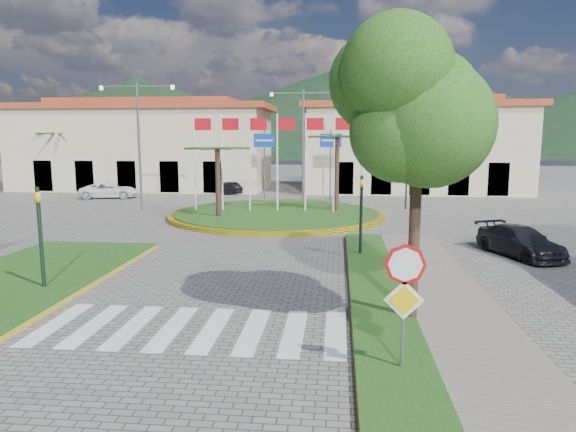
# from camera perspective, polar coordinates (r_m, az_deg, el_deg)

# --- Properties ---
(ground) EXTENTS (160.00, 160.00, 0.00)m
(ground) POSITION_cam_1_polar(r_m,az_deg,el_deg) (9.69, -18.22, -20.34)
(ground) COLOR #62605D
(ground) RESTS_ON ground
(sidewalk_right) EXTENTS (4.00, 28.00, 0.15)m
(sidewalk_right) POSITION_cam_1_polar(r_m,az_deg,el_deg) (10.98, 18.40, -16.29)
(sidewalk_right) COLOR gray
(sidewalk_right) RESTS_ON ground
(verge_right) EXTENTS (1.60, 28.00, 0.18)m
(verge_right) POSITION_cam_1_polar(r_m,az_deg,el_deg) (10.78, 11.91, -16.42)
(verge_right) COLOR #184213
(verge_right) RESTS_ON ground
(crosswalk) EXTENTS (8.00, 3.00, 0.01)m
(crosswalk) POSITION_cam_1_polar(r_m,az_deg,el_deg) (13.09, -11.02, -12.15)
(crosswalk) COLOR silver
(crosswalk) RESTS_ON ground
(roundabout_island) EXTENTS (12.70, 12.70, 6.00)m
(roundabout_island) POSITION_cam_1_polar(r_m,az_deg,el_deg) (30.25, -1.28, 0.26)
(roundabout_island) COLOR yellow
(roundabout_island) RESTS_ON ground
(stop_sign) EXTENTS (0.80, 0.11, 2.65)m
(stop_sign) POSITION_cam_1_polar(r_m,az_deg,el_deg) (10.15, 12.80, -7.77)
(stop_sign) COLOR slate
(stop_sign) RESTS_ON ground
(deciduous_tree) EXTENTS (3.60, 3.60, 6.80)m
(deciduous_tree) POSITION_cam_1_polar(r_m,az_deg,el_deg) (12.85, 14.33, 10.87)
(deciduous_tree) COLOR black
(deciduous_tree) RESTS_ON ground
(traffic_light_left) EXTENTS (0.15, 0.18, 3.20)m
(traffic_light_left) POSITION_cam_1_polar(r_m,az_deg,el_deg) (16.93, -25.84, -1.31)
(traffic_light_left) COLOR black
(traffic_light_left) RESTS_ON ground
(traffic_light_right) EXTENTS (0.15, 0.18, 3.20)m
(traffic_light_right) POSITION_cam_1_polar(r_m,az_deg,el_deg) (19.90, 8.13, 0.87)
(traffic_light_right) COLOR black
(traffic_light_right) RESTS_ON ground
(traffic_light_far) EXTENTS (0.18, 0.15, 3.20)m
(traffic_light_far) POSITION_cam_1_polar(r_m,az_deg,el_deg) (34.09, 13.04, 3.98)
(traffic_light_far) COLOR black
(traffic_light_far) RESTS_ON ground
(direction_sign_west) EXTENTS (1.60, 0.14, 5.20)m
(direction_sign_west) POSITION_cam_1_polar(r_m,az_deg,el_deg) (39.09, -2.65, 7.11)
(direction_sign_west) COLOR slate
(direction_sign_west) RESTS_ON ground
(direction_sign_east) EXTENTS (1.60, 0.14, 5.20)m
(direction_sign_east) POSITION_cam_1_polar(r_m,az_deg,el_deg) (38.69, 4.76, 7.07)
(direction_sign_east) COLOR slate
(direction_sign_east) RESTS_ON ground
(street_lamp_centre) EXTENTS (4.80, 0.16, 8.00)m
(street_lamp_centre) POSITION_cam_1_polar(r_m,az_deg,el_deg) (37.79, 1.68, 8.52)
(street_lamp_centre) COLOR slate
(street_lamp_centre) RESTS_ON ground
(street_lamp_west) EXTENTS (4.80, 0.16, 8.00)m
(street_lamp_west) POSITION_cam_1_polar(r_m,az_deg,el_deg) (34.12, -16.24, 8.16)
(street_lamp_west) COLOR slate
(street_lamp_west) RESTS_ON ground
(building_left) EXTENTS (23.32, 9.54, 8.05)m
(building_left) POSITION_cam_1_polar(r_m,az_deg,el_deg) (48.98, -15.58, 7.57)
(building_left) COLOR beige
(building_left) RESTS_ON ground
(building_right) EXTENTS (19.08, 9.54, 8.05)m
(building_right) POSITION_cam_1_polar(r_m,az_deg,el_deg) (46.15, 13.71, 7.59)
(building_right) COLOR beige
(building_right) RESTS_ON ground
(hill_far_west) EXTENTS (140.00, 140.00, 22.00)m
(hill_far_west) POSITION_cam_1_polar(r_m,az_deg,el_deg) (159.03, -16.29, 10.70)
(hill_far_west) COLOR black
(hill_far_west) RESTS_ON ground
(hill_far_mid) EXTENTS (180.00, 180.00, 30.00)m
(hill_far_mid) POSITION_cam_1_polar(r_m,az_deg,el_deg) (168.40, 9.72, 12.15)
(hill_far_mid) COLOR black
(hill_far_mid) RESTS_ON ground
(hill_near_back) EXTENTS (110.00, 110.00, 16.00)m
(hill_near_back) POSITION_cam_1_polar(r_m,az_deg,el_deg) (138.41, -0.02, 10.14)
(hill_near_back) COLOR black
(hill_near_back) RESTS_ON ground
(white_van) EXTENTS (4.62, 2.86, 1.19)m
(white_van) POSITION_cam_1_polar(r_m,az_deg,el_deg) (41.76, -19.20, 2.70)
(white_van) COLOR white
(white_van) RESTS_ON ground
(car_dark_a) EXTENTS (3.53, 2.57, 1.12)m
(car_dark_a) POSITION_cam_1_polar(r_m,az_deg,el_deg) (42.57, -5.93, 3.20)
(car_dark_a) COLOR black
(car_dark_a) RESTS_ON ground
(car_dark_b) EXTENTS (3.53, 1.61, 1.12)m
(car_dark_b) POSITION_cam_1_polar(r_m,az_deg,el_deg) (43.07, 9.62, 3.19)
(car_dark_b) COLOR black
(car_dark_b) RESTS_ON ground
(car_side_right) EXTENTS (3.01, 4.37, 1.18)m
(car_side_right) POSITION_cam_1_polar(r_m,az_deg,el_deg) (22.15, 24.41, -2.59)
(car_side_right) COLOR black
(car_side_right) RESTS_ON ground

